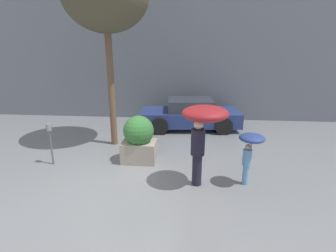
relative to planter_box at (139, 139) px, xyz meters
name	(u,v)px	position (x,y,z in m)	size (l,w,h in m)	color
ground_plane	(118,184)	(-0.26, -1.41, -0.69)	(40.00, 40.00, 0.00)	slate
building_facade	(154,53)	(-0.26, 5.09, 2.31)	(18.00, 0.30, 6.00)	slate
planter_box	(139,139)	(0.00, 0.00, 0.00)	(0.99, 0.88, 1.38)	#9E9384
person_adult	(203,123)	(1.77, -1.28, 0.90)	(1.06, 1.06, 1.99)	#1E1E2D
person_child	(250,146)	(2.89, -1.17, 0.33)	(0.60, 0.60, 1.33)	#669ED1
parked_car_near	(190,115)	(1.45, 3.46, -0.12)	(4.11, 2.17, 1.22)	navy
parking_meter	(50,135)	(-2.44, -0.44, 0.18)	(0.14, 0.14, 1.21)	#595B60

